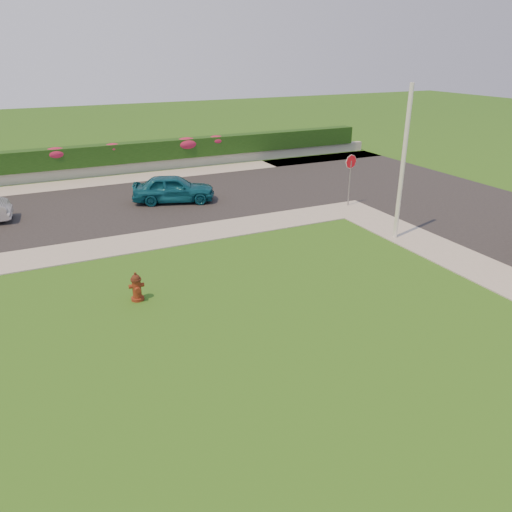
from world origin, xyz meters
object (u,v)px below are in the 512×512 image
sedan_teal (173,188)px  utility_pole (403,165)px  stop_sign (351,168)px  fire_hydrant (137,287)px

sedan_teal → utility_pole: 10.51m
stop_sign → utility_pole: bearing=-88.0°
sedan_teal → stop_sign: (7.02, -3.99, 1.06)m
utility_pole → sedan_teal: bearing=126.8°
sedan_teal → utility_pole: (6.17, -8.24, 2.13)m
utility_pole → stop_sign: size_ratio=2.38×
stop_sign → fire_hydrant: bearing=-141.7°
sedan_teal → stop_sign: 8.14m
fire_hydrant → utility_pole: utility_pole is taller
sedan_teal → utility_pole: size_ratio=0.67×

